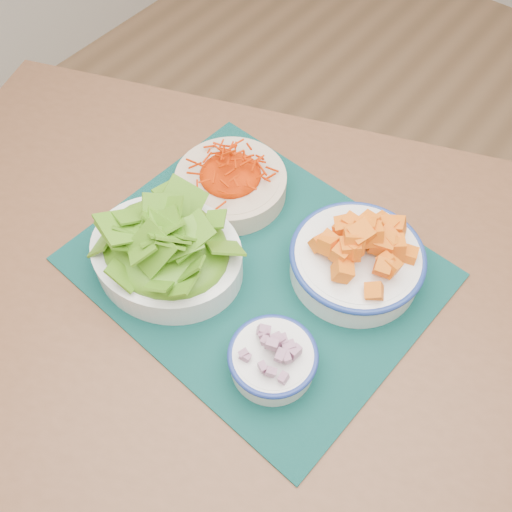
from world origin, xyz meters
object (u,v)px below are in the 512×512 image
at_px(table, 245,321).
at_px(onion_bowl, 273,357).
at_px(squash_bowl, 358,254).
at_px(lettuce_bowl, 166,249).
at_px(placemat, 256,267).
at_px(carrot_bowl, 231,180).

relative_size(table, onion_bowl, 9.32).
xyz_separation_m(table, onion_bowl, (0.11, -0.07, 0.12)).
relative_size(squash_bowl, lettuce_bowl, 0.83).
bearing_deg(table, lettuce_bowl, 174.09).
bearing_deg(squash_bowl, table, -128.83).
bearing_deg(placemat, table, -68.49).
height_order(carrot_bowl, lettuce_bowl, lettuce_bowl).
xyz_separation_m(placemat, lettuce_bowl, (-0.11, -0.09, 0.05)).
bearing_deg(placemat, lettuce_bowl, -138.06).
height_order(placemat, onion_bowl, onion_bowl).
xyz_separation_m(table, placemat, (-0.02, 0.05, 0.09)).
relative_size(placemat, squash_bowl, 2.27).
bearing_deg(table, squash_bowl, 30.17).
height_order(table, onion_bowl, onion_bowl).
bearing_deg(carrot_bowl, lettuce_bowl, -83.41).
height_order(squash_bowl, lettuce_bowl, squash_bowl).
bearing_deg(lettuce_bowl, placemat, 26.80).
distance_m(table, placemat, 0.11).
relative_size(carrot_bowl, lettuce_bowl, 0.85).
xyz_separation_m(table, squash_bowl, (0.12, 0.14, 0.15)).
bearing_deg(squash_bowl, lettuce_bowl, -143.90).
xyz_separation_m(carrot_bowl, squash_bowl, (0.27, -0.01, 0.02)).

